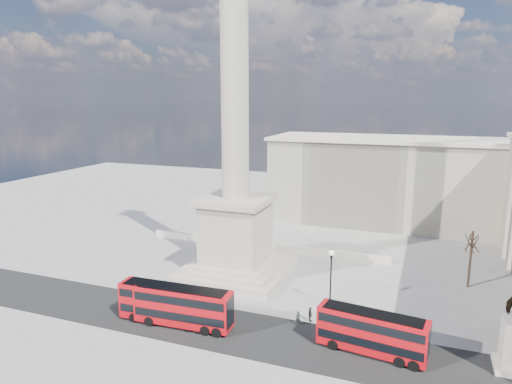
{
  "coord_description": "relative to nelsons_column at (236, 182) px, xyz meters",
  "views": [
    {
      "loc": [
        23.92,
        -50.26,
        23.96
      ],
      "look_at": [
        4.0,
        2.17,
        12.38
      ],
      "focal_mm": 32.0,
      "sensor_mm": 36.0,
      "label": 1
    }
  ],
  "objects": [
    {
      "name": "ground",
      "position": [
        0.0,
        -5.0,
        -12.92
      ],
      "size": [
        180.0,
        180.0,
        0.0
      ],
      "primitive_type": "plane",
      "color": "#9A9692",
      "rests_on": "ground"
    },
    {
      "name": "pedestrian_standing",
      "position": [
        17.56,
        -11.5,
        -11.98
      ],
      "size": [
        1.05,
        0.9,
        1.88
      ],
      "primitive_type": "imported",
      "rotation": [
        0.0,
        0.0,
        3.37
      ],
      "color": "black",
      "rests_on": "ground"
    },
    {
      "name": "pedestrian_crossing",
      "position": [
        13.13,
        -10.18,
        -12.09
      ],
      "size": [
        0.86,
        1.04,
        1.66
      ],
      "primitive_type": "imported",
      "rotation": [
        0.0,
        0.0,
        2.13
      ],
      "color": "black",
      "rests_on": "ground"
    },
    {
      "name": "building_northeast",
      "position": [
        20.0,
        35.0,
        -4.59
      ],
      "size": [
        51.0,
        17.0,
        16.6
      ],
      "color": "beige",
      "rests_on": "ground"
    },
    {
      "name": "bare_tree_far",
      "position": [
        29.92,
        6.22,
        -6.73
      ],
      "size": [
        1.92,
        1.92,
        7.85
      ],
      "rotation": [
        0.0,
        0.0,
        0.39
      ],
      "color": "#332319",
      "rests_on": "ground"
    },
    {
      "name": "red_bus_b",
      "position": [
        0.8,
        -15.98,
        -10.64
      ],
      "size": [
        10.81,
        3.03,
        4.34
      ],
      "rotation": [
        0.0,
        0.0,
        0.05
      ],
      "color": "#B90910",
      "rests_on": "ground"
    },
    {
      "name": "nelsons_column",
      "position": [
        0.0,
        0.0,
        0.0
      ],
      "size": [
        14.0,
        14.0,
        49.85
      ],
      "color": "#BBAD9C",
      "rests_on": "ground"
    },
    {
      "name": "red_bus_c",
      "position": [
        20.18,
        -14.34,
        -10.73
      ],
      "size": [
        10.5,
        3.62,
        4.17
      ],
      "rotation": [
        0.0,
        0.0,
        -0.13
      ],
      "color": "#B90910",
      "rests_on": "ground"
    },
    {
      "name": "pedestrian_walking",
      "position": [
        12.15,
        -11.5,
        -12.11
      ],
      "size": [
        0.63,
        0.45,
        1.62
      ],
      "primitive_type": "imported",
      "rotation": [
        0.0,
        0.0,
        0.11
      ],
      "color": "black",
      "rests_on": "ground"
    },
    {
      "name": "asphalt_road",
      "position": [
        5.0,
        -15.0,
        -12.91
      ],
      "size": [
        120.0,
        9.0,
        0.01
      ],
      "primitive_type": "cube",
      "color": "#242424",
      "rests_on": "ground"
    },
    {
      "name": "red_bus_a",
      "position": [
        -1.29,
        -15.91,
        -10.67
      ],
      "size": [
        10.64,
        2.83,
        4.28
      ],
      "rotation": [
        0.0,
        0.0,
        0.03
      ],
      "color": "#B90910",
      "rests_on": "ground"
    },
    {
      "name": "victorian_lamp",
      "position": [
        14.46,
        -6.15,
        -8.8
      ],
      "size": [
        0.6,
        0.6,
        7.0
      ],
      "rotation": [
        0.0,
        0.0,
        -0.31
      ],
      "color": "black",
      "rests_on": "ground"
    },
    {
      "name": "balustrade_wall",
      "position": [
        0.0,
        11.0,
        -12.37
      ],
      "size": [
        40.0,
        0.6,
        1.1
      ],
      "primitive_type": "cube",
      "color": "beige",
      "rests_on": "ground"
    }
  ]
}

